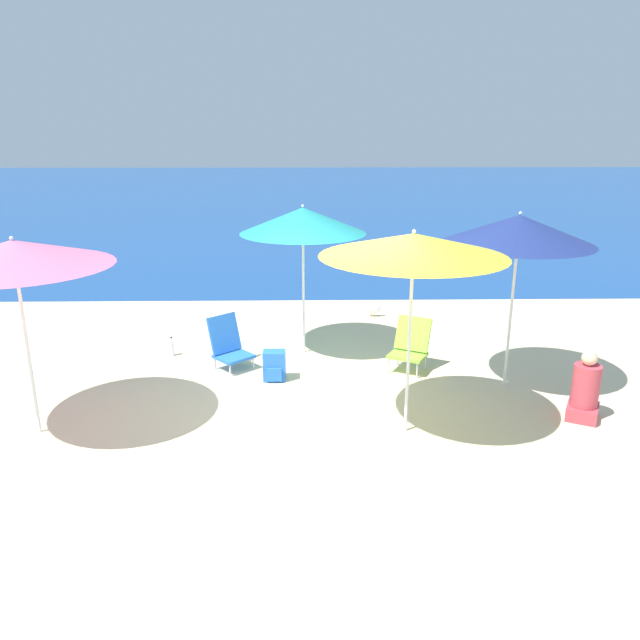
# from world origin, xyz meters

# --- Properties ---
(ground_plane) EXTENTS (60.00, 60.00, 0.00)m
(ground_plane) POSITION_xyz_m (0.00, 0.00, 0.00)
(ground_plane) COLOR beige
(sea_water) EXTENTS (60.00, 40.00, 0.01)m
(sea_water) POSITION_xyz_m (0.00, 24.98, 0.00)
(sea_water) COLOR #19478C
(sea_water) RESTS_ON ground
(beach_umbrella_navy) EXTENTS (1.83, 1.83, 2.27)m
(beach_umbrella_navy) POSITION_xyz_m (2.63, 0.76, 2.05)
(beach_umbrella_navy) COLOR white
(beach_umbrella_navy) RESTS_ON ground
(beach_umbrella_yellow) EXTENTS (1.95, 1.95, 2.25)m
(beach_umbrella_yellow) POSITION_xyz_m (1.15, -0.45, 2.09)
(beach_umbrella_yellow) COLOR white
(beach_umbrella_yellow) RESTS_ON ground
(beach_umbrella_pink) EXTENTS (1.98, 1.98, 2.19)m
(beach_umbrella_pink) POSITION_xyz_m (-2.91, -0.41, 2.01)
(beach_umbrella_pink) COLOR white
(beach_umbrella_pink) RESTS_ON ground
(beach_umbrella_teal) EXTENTS (1.80, 1.80, 2.20)m
(beach_umbrella_teal) POSITION_xyz_m (0.01, 2.10, 1.97)
(beach_umbrella_teal) COLOR white
(beach_umbrella_teal) RESTS_ON ground
(beach_chair_lime) EXTENTS (0.66, 0.67, 0.72)m
(beach_chair_lime) POSITION_xyz_m (1.49, 1.38, 0.37)
(beach_chair_lime) COLOR silver
(beach_chair_lime) RESTS_ON ground
(beach_chair_blue) EXTENTS (0.68, 0.69, 0.73)m
(beach_chair_blue) POSITION_xyz_m (-1.04, 1.51, 0.34)
(beach_chair_blue) COLOR silver
(beach_chair_blue) RESTS_ON ground
(person_seated_near) EXTENTS (0.48, 0.51, 0.83)m
(person_seated_near) POSITION_xyz_m (3.25, -0.18, 0.34)
(person_seated_near) COLOR #BF3F4C
(person_seated_near) RESTS_ON ground
(backpack_blue) EXTENTS (0.29, 0.25, 0.40)m
(backpack_blue) POSITION_xyz_m (-0.38, 1.03, 0.20)
(backpack_blue) COLOR blue
(backpack_blue) RESTS_ON ground
(water_bottle) EXTENTS (0.07, 0.07, 0.29)m
(water_bottle) POSITION_xyz_m (-1.94, 1.97, 0.12)
(water_bottle) COLOR silver
(water_bottle) RESTS_ON ground
(seagull) EXTENTS (0.27, 0.11, 0.23)m
(seagull) POSITION_xyz_m (1.24, 3.89, 0.14)
(seagull) COLOR gold
(seagull) RESTS_ON ground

